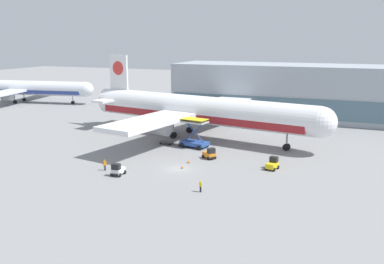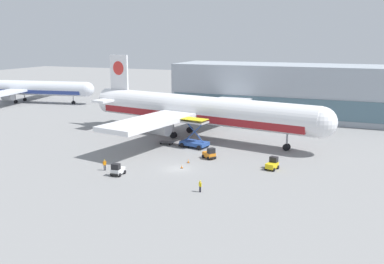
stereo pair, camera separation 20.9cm
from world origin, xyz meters
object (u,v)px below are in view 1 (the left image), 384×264
at_px(baggage_dolly_second, 185,144).
at_px(ground_crew_far, 105,164).
at_px(airplane_distant, 26,88).
at_px(scissor_lift_loader, 194,137).
at_px(baggage_tug_foreground, 210,154).
at_px(baggage_tug_mid, 273,164).
at_px(traffic_cone_far, 188,161).
at_px(traffic_cone_near, 182,167).
at_px(airplane_main, 195,110).
at_px(baggage_tug_far, 118,170).
at_px(ground_crew_near, 201,185).
at_px(baggage_dolly_lead, 166,142).

bearing_deg(baggage_dolly_second, ground_crew_far, -105.70).
bearing_deg(airplane_distant, scissor_lift_loader, -35.00).
bearing_deg(baggage_tug_foreground, baggage_tug_mid, 25.47).
bearing_deg(scissor_lift_loader, traffic_cone_far, -63.37).
bearing_deg(traffic_cone_near, airplane_main, 106.50).
relative_size(airplane_distant, baggage_dolly_second, 12.46).
relative_size(baggage_tug_far, baggage_dolly_second, 0.68).
bearing_deg(traffic_cone_near, ground_crew_near, -53.47).
distance_m(airplane_distant, ground_crew_near, 100.99).
bearing_deg(traffic_cone_far, airplane_distant, 149.81).
bearing_deg(ground_crew_far, traffic_cone_near, -18.19).
bearing_deg(baggage_dolly_second, airplane_distant, 155.46).
xyz_separation_m(baggage_tug_far, traffic_cone_far, (7.54, 10.37, -0.53)).
distance_m(baggage_tug_foreground, baggage_dolly_lead, 13.45).
height_order(baggage_dolly_lead, traffic_cone_near, traffic_cone_near).
distance_m(baggage_tug_foreground, baggage_dolly_second, 9.95).
distance_m(airplane_main, baggage_tug_far, 29.23).
bearing_deg(traffic_cone_far, baggage_dolly_second, 115.44).
xyz_separation_m(baggage_dolly_lead, traffic_cone_near, (9.38, -13.74, -0.12)).
height_order(airplane_main, baggage_tug_foreground, airplane_main).
distance_m(airplane_distant, baggage_dolly_second, 79.22).
relative_size(airplane_main, baggage_tug_far, 22.78).
relative_size(scissor_lift_loader, baggage_dolly_lead, 1.52).
bearing_deg(baggage_tug_far, baggage_tug_mid, 116.39).
distance_m(airplane_main, ground_crew_near, 33.86).
height_order(airplane_main, ground_crew_near, airplane_main).
bearing_deg(baggage_dolly_lead, traffic_cone_far, -48.03).
bearing_deg(ground_crew_near, baggage_dolly_second, -28.88).
distance_m(airplane_main, traffic_cone_far, 20.18).
height_order(airplane_main, scissor_lift_loader, airplane_main).
height_order(baggage_tug_far, baggage_dolly_lead, baggage_tug_far).
distance_m(scissor_lift_loader, traffic_cone_near, 14.07).
relative_size(scissor_lift_loader, baggage_tug_mid, 2.11).
height_order(baggage_tug_mid, baggage_dolly_lead, baggage_tug_mid).
relative_size(airplane_distant, baggage_tug_mid, 17.24).
bearing_deg(baggage_tug_mid, scissor_lift_loader, 75.47).
distance_m(airplane_main, traffic_cone_near, 23.21).
xyz_separation_m(scissor_lift_loader, ground_crew_near, (10.04, -22.76, -1.15)).
bearing_deg(airplane_main, baggage_tug_foreground, -48.90).
bearing_deg(traffic_cone_far, scissor_lift_loader, 106.32).
bearing_deg(baggage_dolly_second, traffic_cone_far, -63.64).
xyz_separation_m(airplane_distant, baggage_dolly_second, (71.42, -34.01, -4.29)).
bearing_deg(ground_crew_far, baggage_tug_far, -68.89).
distance_m(ground_crew_near, traffic_cone_near, 11.46).
bearing_deg(scissor_lift_loader, ground_crew_far, -101.46).
bearing_deg(traffic_cone_near, baggage_dolly_lead, 124.31).
bearing_deg(baggage_tug_foreground, baggage_tug_far, -89.97).
xyz_separation_m(baggage_dolly_lead, baggage_dolly_second, (4.21, -0.10, 0.00)).
relative_size(baggage_tug_far, traffic_cone_far, 3.55).
relative_size(baggage_tug_foreground, ground_crew_near, 1.67).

